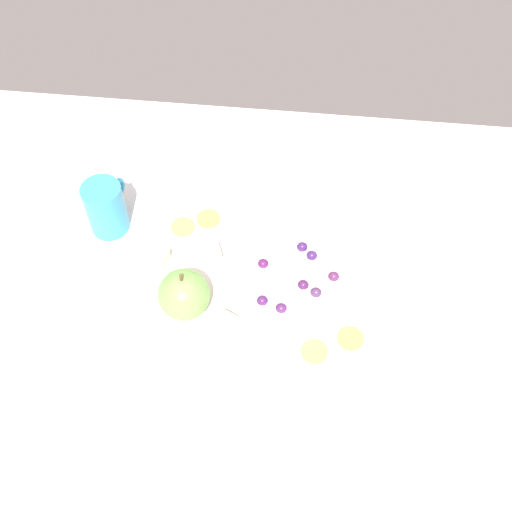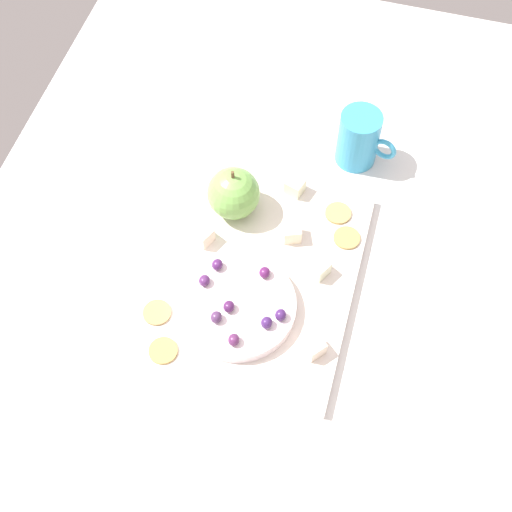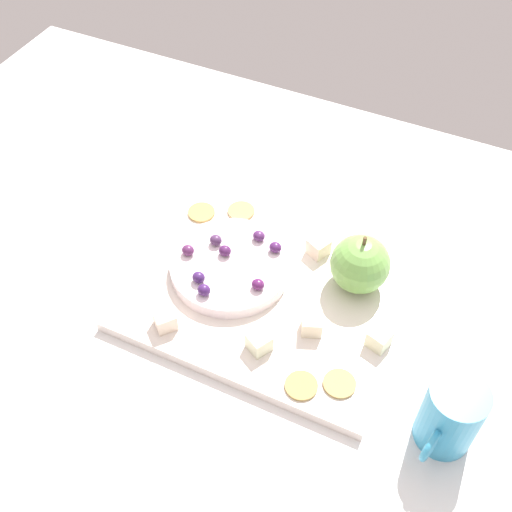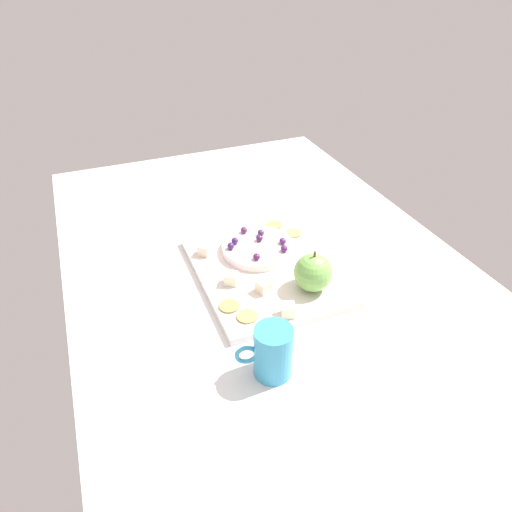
% 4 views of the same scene
% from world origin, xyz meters
% --- Properties ---
extents(table, '(1.36, 0.87, 0.04)m').
position_xyz_m(table, '(0.00, 0.00, 0.02)').
color(table, silver).
rests_on(table, ground).
extents(platter, '(0.36, 0.29, 0.02)m').
position_xyz_m(platter, '(-0.03, 0.02, 0.05)').
color(platter, silver).
rests_on(platter, table).
extents(serving_dish, '(0.17, 0.17, 0.02)m').
position_xyz_m(serving_dish, '(0.03, 0.01, 0.07)').
color(serving_dish, white).
rests_on(serving_dish, platter).
extents(apple_whole, '(0.08, 0.08, 0.08)m').
position_xyz_m(apple_whole, '(-0.13, -0.05, 0.10)').
color(apple_whole, '#75B250').
rests_on(apple_whole, platter).
extents(apple_stem, '(0.01, 0.01, 0.01)m').
position_xyz_m(apple_stem, '(-0.13, -0.05, 0.14)').
color(apple_stem, brown).
rests_on(apple_stem, apple_whole).
extents(cheese_cube_0, '(0.04, 0.04, 0.03)m').
position_xyz_m(cheese_cube_0, '(0.07, 0.13, 0.07)').
color(cheese_cube_0, '#F9E2C7').
rests_on(cheese_cube_0, platter).
extents(cheese_cube_1, '(0.03, 0.03, 0.03)m').
position_xyz_m(cheese_cube_1, '(-0.06, -0.07, 0.07)').
color(cheese_cube_1, '#F9E0C4').
rests_on(cheese_cube_1, platter).
extents(cheese_cube_2, '(0.03, 0.03, 0.03)m').
position_xyz_m(cheese_cube_2, '(-0.10, 0.05, 0.07)').
color(cheese_cube_2, '#F9E7C3').
rests_on(cheese_cube_2, platter).
extents(cheese_cube_3, '(0.03, 0.03, 0.03)m').
position_xyz_m(cheese_cube_3, '(-0.19, 0.04, 0.07)').
color(cheese_cube_3, '#F9F4C4').
rests_on(cheese_cube_3, platter).
extents(cheese_cube_4, '(0.04, 0.04, 0.03)m').
position_xyz_m(cheese_cube_4, '(-0.06, 0.11, 0.07)').
color(cheese_cube_4, '#EEF0C6').
rests_on(cheese_cube_4, platter).
extents(cracker_0, '(0.04, 0.04, 0.00)m').
position_xyz_m(cracker_0, '(0.07, -0.10, 0.06)').
color(cracker_0, tan).
rests_on(cracker_0, platter).
extents(cracker_1, '(0.04, 0.04, 0.00)m').
position_xyz_m(cracker_1, '(-0.16, 0.11, 0.06)').
color(cracker_1, tan).
rests_on(cracker_1, platter).
extents(cracker_2, '(0.04, 0.04, 0.00)m').
position_xyz_m(cracker_2, '(0.12, -0.07, 0.06)').
color(cracker_2, tan).
rests_on(cracker_2, platter).
extents(cracker_3, '(0.04, 0.04, 0.00)m').
position_xyz_m(cracker_3, '(-0.12, 0.13, 0.06)').
color(cracker_3, '#AC8D4E').
rests_on(cracker_3, platter).
extents(grape_0, '(0.02, 0.02, 0.02)m').
position_xyz_m(grape_0, '(0.06, 0.06, 0.09)').
color(grape_0, '#40215D').
rests_on(grape_0, serving_dish).
extents(grape_1, '(0.02, 0.02, 0.02)m').
position_xyz_m(grape_1, '(0.07, -0.01, 0.08)').
color(grape_1, '#4F2E57').
rests_on(grape_1, serving_dish).
extents(grape_2, '(0.02, 0.02, 0.02)m').
position_xyz_m(grape_2, '(0.04, 0.07, 0.09)').
color(grape_2, '#41205D').
rests_on(grape_2, serving_dish).
extents(grape_3, '(0.02, 0.02, 0.01)m').
position_xyz_m(grape_3, '(0.09, 0.02, 0.08)').
color(grape_3, '#582653').
rests_on(grape_3, serving_dish).
extents(grape_4, '(0.02, 0.02, 0.01)m').
position_xyz_m(grape_4, '(0.05, 0.00, 0.08)').
color(grape_4, '#4B1E50').
rests_on(grape_4, serving_dish).
extents(grape_5, '(0.02, 0.02, 0.01)m').
position_xyz_m(grape_5, '(-0.01, -0.04, 0.08)').
color(grape_5, '#4D205A').
rests_on(grape_5, serving_dish).
extents(grape_6, '(0.02, 0.02, 0.01)m').
position_xyz_m(grape_6, '(-0.02, 0.03, 0.08)').
color(grape_6, '#571D55').
rests_on(grape_6, serving_dish).
extents(grape_7, '(0.02, 0.02, 0.01)m').
position_xyz_m(grape_7, '(0.02, -0.05, 0.08)').
color(grape_7, '#50255B').
rests_on(grape_7, serving_dish).
extents(cup, '(0.07, 0.10, 0.10)m').
position_xyz_m(cup, '(-0.29, 0.11, 0.09)').
color(cup, '#3799C4').
rests_on(cup, table).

